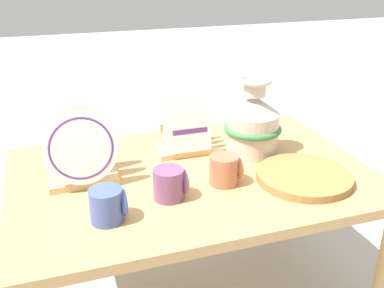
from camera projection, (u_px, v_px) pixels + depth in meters
display_table at (192, 190)px, 1.62m from camera, size 1.26×0.84×0.63m
ceramic_vase at (253, 123)px, 1.70m from camera, size 0.22×0.22×0.30m
dish_rack_round_plates at (81, 154)px, 1.49m from camera, size 0.24×0.18×0.26m
dish_rack_square_plates at (185, 137)px, 1.75m from camera, size 0.23×0.16×0.18m
wicker_charger_stack at (304, 177)px, 1.53m from camera, size 0.33×0.33×0.03m
mug_plum_glaze at (170, 184)px, 1.41m from camera, size 0.11×0.10×0.10m
mug_terracotta_glaze at (225, 170)px, 1.50m from camera, size 0.11×0.10×0.10m
mug_cobalt_glaze at (108, 205)px, 1.29m from camera, size 0.11×0.10×0.10m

